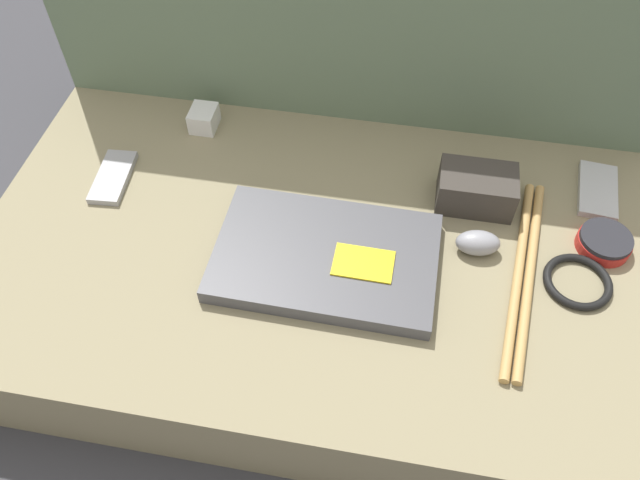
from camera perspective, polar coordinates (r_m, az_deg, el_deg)
The scene contains 12 objects.
ground_plane at distance 1.10m, azimuth 0.00°, elevation -5.46°, with size 8.00×8.00×0.00m, color #38383D.
couch_seat at distance 1.04m, azimuth 0.00°, elevation -3.23°, with size 1.09×0.62×0.15m.
couch_backrest at distance 1.20m, azimuth 3.65°, elevation 18.95°, with size 1.09×0.20×0.56m.
laptop at distance 0.95m, azimuth 0.55°, elevation -1.59°, with size 0.34×0.22×0.03m.
computer_mouse at distance 0.99m, azimuth 14.24°, elevation -0.26°, with size 0.07×0.05×0.04m.
speaker_puck at distance 1.07m, azimuth 24.56°, elevation -0.18°, with size 0.08×0.08×0.03m.
phone_silver at distance 1.13m, azimuth -18.39°, elevation 5.49°, with size 0.06×0.12×0.01m.
phone_black at distance 1.15m, azimuth 24.06°, elevation 4.16°, with size 0.07×0.13×0.01m.
camera_pouch at distance 1.05m, azimuth 14.10°, elevation 4.56°, with size 0.12×0.08×0.06m.
charger_brick at distance 1.18m, azimuth -10.58°, elevation 10.87°, with size 0.05×0.05×0.04m.
cable_coil at distance 1.01m, azimuth 22.51°, elevation -3.71°, with size 0.10×0.10×0.01m.
drumstick_pair at distance 0.99m, azimuth 18.15°, elevation -2.76°, with size 0.08×0.37×0.01m.
Camera 1 is at (0.10, -0.59, 0.92)m, focal length 35.00 mm.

